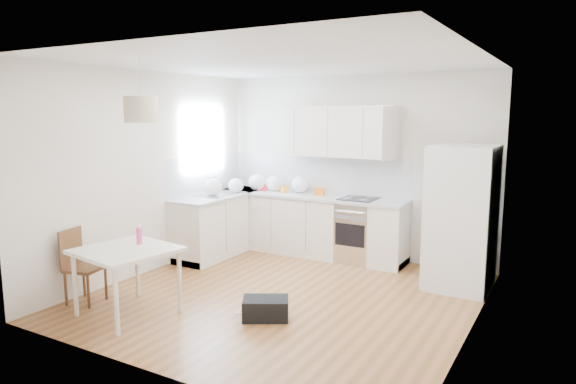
% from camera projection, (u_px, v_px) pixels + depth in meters
% --- Properties ---
extents(floor, '(4.20, 4.20, 0.00)m').
position_uv_depth(floor, '(284.00, 296.00, 6.07)').
color(floor, brown).
rests_on(floor, ground).
extents(ceiling, '(4.20, 4.20, 0.00)m').
position_uv_depth(ceiling, '(283.00, 62.00, 5.65)').
color(ceiling, white).
rests_on(ceiling, wall_back).
extents(wall_back, '(4.20, 0.00, 4.20)m').
position_uv_depth(wall_back, '(354.00, 167.00, 7.66)').
color(wall_back, white).
rests_on(wall_back, floor).
extents(wall_left, '(0.00, 4.20, 4.20)m').
position_uv_depth(wall_left, '(149.00, 173.00, 6.89)').
color(wall_left, white).
rests_on(wall_left, floor).
extents(wall_right, '(0.00, 4.20, 4.20)m').
position_uv_depth(wall_right, '(476.00, 198.00, 4.83)').
color(wall_right, white).
rests_on(wall_right, floor).
extents(window_glassblock, '(0.02, 1.00, 1.00)m').
position_uv_depth(window_glassblock, '(203.00, 139.00, 7.81)').
color(window_glassblock, '#BFE0F9').
rests_on(window_glassblock, wall_left).
extents(cabinets_back, '(3.00, 0.60, 0.88)m').
position_uv_depth(cabinets_back, '(309.00, 226.00, 7.84)').
color(cabinets_back, silver).
rests_on(cabinets_back, floor).
extents(cabinets_left, '(0.60, 1.80, 0.88)m').
position_uv_depth(cabinets_left, '(222.00, 225.00, 7.91)').
color(cabinets_left, silver).
rests_on(cabinets_left, floor).
extents(counter_back, '(3.02, 0.64, 0.04)m').
position_uv_depth(counter_back, '(309.00, 196.00, 7.77)').
color(counter_back, '#B1B3B6').
rests_on(counter_back, cabinets_back).
extents(counter_left, '(0.64, 1.82, 0.04)m').
position_uv_depth(counter_left, '(221.00, 195.00, 7.84)').
color(counter_left, '#B1B3B6').
rests_on(counter_left, cabinets_left).
extents(backsplash_back, '(3.00, 0.01, 0.58)m').
position_uv_depth(backsplash_back, '(318.00, 174.00, 7.97)').
color(backsplash_back, white).
rests_on(backsplash_back, wall_back).
extents(backsplash_left, '(0.01, 1.80, 0.58)m').
position_uv_depth(backsplash_left, '(206.00, 174.00, 7.94)').
color(backsplash_left, white).
rests_on(backsplash_left, wall_left).
extents(upper_cabinets, '(1.70, 0.32, 0.75)m').
position_uv_depth(upper_cabinets, '(341.00, 131.00, 7.52)').
color(upper_cabinets, silver).
rests_on(upper_cabinets, wall_back).
extents(range_oven, '(0.50, 0.61, 0.88)m').
position_uv_depth(range_oven, '(358.00, 232.00, 7.45)').
color(range_oven, silver).
rests_on(range_oven, floor).
extents(sink, '(0.50, 0.80, 0.16)m').
position_uv_depth(sink, '(219.00, 195.00, 7.79)').
color(sink, silver).
rests_on(sink, counter_left).
extents(refrigerator, '(0.85, 0.89, 1.76)m').
position_uv_depth(refrigerator, '(463.00, 217.00, 6.28)').
color(refrigerator, white).
rests_on(refrigerator, floor).
extents(dining_table, '(1.05, 1.05, 0.72)m').
position_uv_depth(dining_table, '(126.00, 256.00, 5.44)').
color(dining_table, beige).
rests_on(dining_table, floor).
extents(dining_chair, '(0.42, 0.42, 0.85)m').
position_uv_depth(dining_chair, '(85.00, 267.00, 5.80)').
color(dining_chair, '#482C15').
rests_on(dining_chair, floor).
extents(drink_bottle, '(0.08, 0.08, 0.22)m').
position_uv_depth(drink_bottle, '(139.00, 234.00, 5.60)').
color(drink_bottle, '#EB4189').
rests_on(drink_bottle, dining_table).
extents(gym_bag, '(0.57, 0.51, 0.22)m').
position_uv_depth(gym_bag, '(266.00, 308.00, 5.39)').
color(gym_bag, black).
rests_on(gym_bag, floor).
extents(pendant_lamp, '(0.41, 0.41, 0.27)m').
position_uv_depth(pendant_lamp, '(141.00, 109.00, 5.29)').
color(pendant_lamp, '#C2B595').
rests_on(pendant_lamp, ceiling).
extents(grocery_bag_a, '(0.29, 0.25, 0.26)m').
position_uv_depth(grocery_bag_a, '(257.00, 182.00, 8.20)').
color(grocery_bag_a, white).
rests_on(grocery_bag_a, counter_back).
extents(grocery_bag_b, '(0.27, 0.23, 0.25)m').
position_uv_depth(grocery_bag_b, '(274.00, 183.00, 8.09)').
color(grocery_bag_b, white).
rests_on(grocery_bag_b, counter_back).
extents(grocery_bag_c, '(0.29, 0.24, 0.26)m').
position_uv_depth(grocery_bag_c, '(300.00, 184.00, 7.94)').
color(grocery_bag_c, white).
rests_on(grocery_bag_c, counter_back).
extents(grocery_bag_d, '(0.25, 0.21, 0.22)m').
position_uv_depth(grocery_bag_d, '(236.00, 185.00, 7.98)').
color(grocery_bag_d, white).
rests_on(grocery_bag_d, counter_back).
extents(grocery_bag_e, '(0.29, 0.24, 0.26)m').
position_uv_depth(grocery_bag_e, '(213.00, 187.00, 7.66)').
color(grocery_bag_e, white).
rests_on(grocery_bag_e, counter_left).
extents(snack_orange, '(0.18, 0.14, 0.11)m').
position_uv_depth(snack_orange, '(319.00, 191.00, 7.72)').
color(snack_orange, orange).
rests_on(snack_orange, counter_back).
extents(snack_yellow, '(0.17, 0.16, 0.10)m').
position_uv_depth(snack_yellow, '(284.00, 189.00, 7.99)').
color(snack_yellow, orange).
rests_on(snack_yellow, counter_back).
extents(snack_red, '(0.18, 0.15, 0.10)m').
position_uv_depth(snack_red, '(263.00, 187.00, 8.18)').
color(snack_red, red).
rests_on(snack_red, counter_back).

